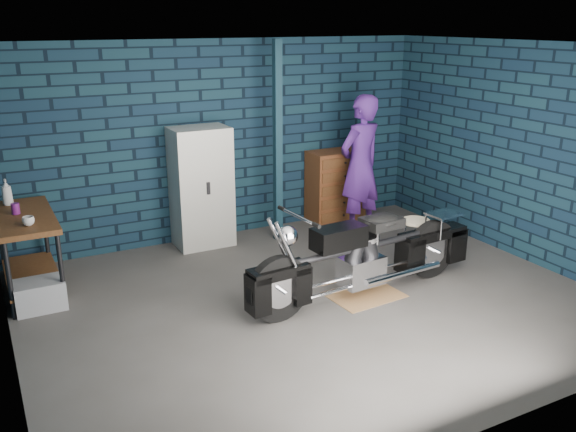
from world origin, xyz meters
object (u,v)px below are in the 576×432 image
storage_bin (40,295)px  shop_stool (415,243)px  motorcycle (366,249)px  person (360,166)px  workbench (29,254)px  tool_chest (336,187)px  locker (202,187)px

storage_bin → shop_stool: size_ratio=0.82×
motorcycle → shop_stool: motorcycle is taller
person → storage_bin: (-4.33, -0.43, -0.83)m
workbench → motorcycle: motorcycle is taller
storage_bin → shop_stool: shop_stool is taller
motorcycle → tool_chest: size_ratio=2.29×
person → shop_stool: bearing=73.0°
person → shop_stool: person is taller
tool_chest → shop_stool: 1.98m
person → shop_stool: 1.52m
motorcycle → person: person is taller
motorcycle → storage_bin: 3.52m
storage_bin → locker: size_ratio=0.31×
tool_chest → workbench: bearing=-173.0°
motorcycle → storage_bin: (-3.24, 1.33, -0.39)m
shop_stool → tool_chest: bearing=87.6°
tool_chest → shop_stool: tool_chest is taller
motorcycle → tool_chest: (1.09, 2.36, -0.00)m
person → shop_stool: size_ratio=3.22×
workbench → locker: bearing=13.5°
workbench → shop_stool: size_ratio=2.28×
locker → tool_chest: (2.11, 0.00, -0.26)m
locker → tool_chest: bearing=0.0°
motorcycle → locker: size_ratio=1.55×
workbench → tool_chest: tool_chest is taller
tool_chest → person: bearing=-89.8°
locker → shop_stool: size_ratio=2.61×
storage_bin → locker: (2.21, 1.04, 0.65)m
storage_bin → shop_stool: 4.35m
storage_bin → tool_chest: bearing=13.5°
storage_bin → shop_stool: (4.24, -0.93, 0.15)m
storage_bin → workbench: bearing=92.3°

